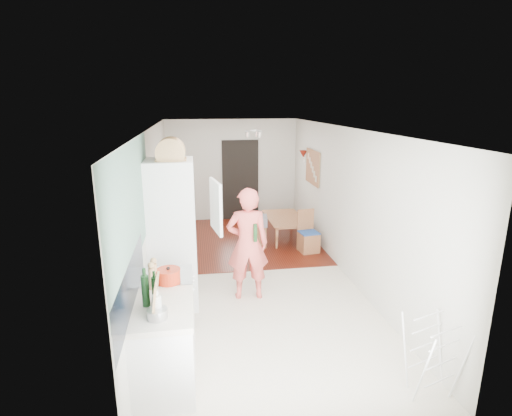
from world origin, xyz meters
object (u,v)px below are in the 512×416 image
object	(u,v)px
drying_rack	(432,358)
dining_chair	(309,232)
stool	(257,236)
dining_table	(286,229)
person	(248,234)

from	to	relation	value
drying_rack	dining_chair	bearing A→B (deg)	73.55
stool	drying_rack	bearing A→B (deg)	-76.35
dining_table	dining_chair	bearing A→B (deg)	-164.21
dining_table	dining_chair	world-z (taller)	dining_chair
stool	person	bearing A→B (deg)	-102.38
dining_table	drying_rack	world-z (taller)	drying_rack
person	drying_rack	xyz separation A→B (m)	(1.57, -2.36, -0.60)
dining_table	dining_chair	xyz separation A→B (m)	(0.26, -0.87, 0.22)
dining_chair	stool	xyz separation A→B (m)	(-0.97, 0.47, -0.19)
person	drying_rack	distance (m)	2.90
person	stool	distance (m)	2.33
dining_table	stool	size ratio (longest dim) A/B	2.51
person	drying_rack	size ratio (longest dim) A/B	2.48
stool	drying_rack	distance (m)	4.64
dining_chair	drying_rack	distance (m)	4.04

